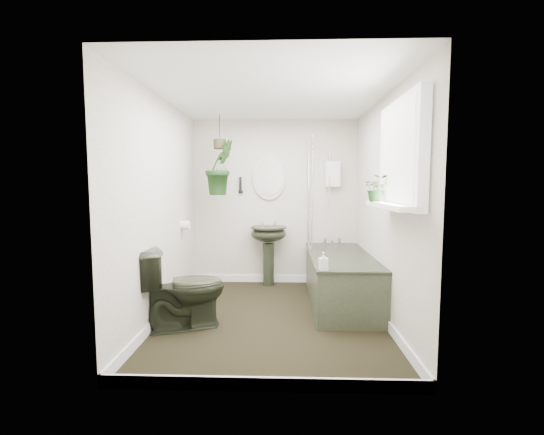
{
  "coord_description": "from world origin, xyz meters",
  "views": [
    {
      "loc": [
        0.13,
        -3.75,
        1.41
      ],
      "look_at": [
        0.0,
        0.15,
        1.05
      ],
      "focal_mm": 24.0,
      "sensor_mm": 36.0,
      "label": 1
    }
  ],
  "objects": [
    {
      "name": "floor",
      "position": [
        0.0,
        0.0,
        -0.01
      ],
      "size": [
        2.3,
        2.8,
        0.02
      ],
      "primitive_type": "cube",
      "color": "black",
      "rests_on": "ground"
    },
    {
      "name": "ceiling",
      "position": [
        0.0,
        0.0,
        2.31
      ],
      "size": [
        2.3,
        2.8,
        0.02
      ],
      "primitive_type": "cube",
      "color": "white",
      "rests_on": "ground"
    },
    {
      "name": "wall_back",
      "position": [
        0.0,
        1.41,
        1.15
      ],
      "size": [
        2.3,
        0.02,
        2.3
      ],
      "primitive_type": "cube",
      "color": "silver",
      "rests_on": "ground"
    },
    {
      "name": "wall_front",
      "position": [
        0.0,
        -1.41,
        1.15
      ],
      "size": [
        2.3,
        0.02,
        2.3
      ],
      "primitive_type": "cube",
      "color": "silver",
      "rests_on": "ground"
    },
    {
      "name": "wall_left",
      "position": [
        -1.16,
        0.0,
        1.15
      ],
      "size": [
        0.02,
        2.8,
        2.3
      ],
      "primitive_type": "cube",
      "color": "silver",
      "rests_on": "ground"
    },
    {
      "name": "wall_right",
      "position": [
        1.16,
        0.0,
        1.15
      ],
      "size": [
        0.02,
        2.8,
        2.3
      ],
      "primitive_type": "cube",
      "color": "silver",
      "rests_on": "ground"
    },
    {
      "name": "skirting",
      "position": [
        0.0,
        0.0,
        0.05
      ],
      "size": [
        2.3,
        2.8,
        0.1
      ],
      "primitive_type": "cube",
      "color": "white",
      "rests_on": "floor"
    },
    {
      "name": "bathtub",
      "position": [
        0.8,
        0.5,
        0.29
      ],
      "size": [
        0.72,
        1.72,
        0.58
      ],
      "primitive_type": null,
      "color": "black",
      "rests_on": "floor"
    },
    {
      "name": "bath_screen",
      "position": [
        0.47,
        0.99,
        1.28
      ],
      "size": [
        0.04,
        0.72,
        1.4
      ],
      "primitive_type": null,
      "color": "silver",
      "rests_on": "bathtub"
    },
    {
      "name": "shower_box",
      "position": [
        0.8,
        1.34,
        1.55
      ],
      "size": [
        0.2,
        0.1,
        0.35
      ],
      "primitive_type": "cube",
      "color": "white",
      "rests_on": "wall_back"
    },
    {
      "name": "oval_mirror",
      "position": [
        -0.08,
        1.37,
        1.5
      ],
      "size": [
        0.46,
        0.03,
        0.62
      ],
      "primitive_type": "ellipsoid",
      "color": "beige",
      "rests_on": "wall_back"
    },
    {
      "name": "wall_sconce",
      "position": [
        -0.48,
        1.36,
        1.4
      ],
      "size": [
        0.04,
        0.04,
        0.22
      ],
      "primitive_type": "cylinder",
      "color": "black",
      "rests_on": "wall_back"
    },
    {
      "name": "toilet_roll_holder",
      "position": [
        -1.1,
        0.7,
        0.9
      ],
      "size": [
        0.11,
        0.11,
        0.11
      ],
      "primitive_type": "cylinder",
      "rotation": [
        0.0,
        1.57,
        0.0
      ],
      "color": "white",
      "rests_on": "wall_left"
    },
    {
      "name": "window_recess",
      "position": [
        1.09,
        -0.7,
        1.65
      ],
      "size": [
        0.08,
        1.0,
        0.9
      ],
      "primitive_type": "cube",
      "color": "white",
      "rests_on": "wall_right"
    },
    {
      "name": "window_sill",
      "position": [
        1.02,
        -0.7,
        1.23
      ],
      "size": [
        0.18,
        1.0,
        0.04
      ],
      "primitive_type": "cube",
      "color": "white",
      "rests_on": "wall_right"
    },
    {
      "name": "window_blinds",
      "position": [
        1.04,
        -0.7,
        1.65
      ],
      "size": [
        0.01,
        0.86,
        0.76
      ],
      "primitive_type": "cube",
      "color": "white",
      "rests_on": "wall_right"
    },
    {
      "name": "toilet",
      "position": [
        -0.85,
        -0.3,
        0.4
      ],
      "size": [
        0.89,
        0.69,
        0.8
      ],
      "primitive_type": "imported",
      "rotation": [
        0.0,
        0.0,
        1.92
      ],
      "color": "black",
      "rests_on": "floor"
    },
    {
      "name": "pedestal_sink",
      "position": [
        -0.08,
        1.23,
        0.42
      ],
      "size": [
        0.54,
        0.48,
        0.83
      ],
      "primitive_type": null,
      "rotation": [
        0.0,
        0.0,
        0.15
      ],
      "color": "black",
      "rests_on": "floor"
    },
    {
      "name": "sill_plant",
      "position": [
        0.97,
        -0.4,
        1.37
      ],
      "size": [
        0.26,
        0.24,
        0.24
      ],
      "primitive_type": "imported",
      "rotation": [
        0.0,
        0.0,
        -0.25
      ],
      "color": "black",
      "rests_on": "window_sill"
    },
    {
      "name": "hanging_plant",
      "position": [
        -0.7,
        0.97,
        1.63
      ],
      "size": [
        0.5,
        0.5,
        0.71
      ],
      "primitive_type": "imported",
      "rotation": [
        0.0,
        0.0,
        0.8
      ],
      "color": "black",
      "rests_on": "ceiling"
    },
    {
      "name": "soap_bottle",
      "position": [
        0.51,
        -0.29,
        0.67
      ],
      "size": [
        0.09,
        0.09,
        0.18
      ],
      "primitive_type": "imported",
      "rotation": [
        0.0,
        0.0,
        0.12
      ],
      "color": "black",
      "rests_on": "bathtub"
    },
    {
      "name": "hanging_pot",
      "position": [
        -0.7,
        0.97,
        1.92
      ],
      "size": [
        0.16,
        0.16,
        0.12
      ],
      "primitive_type": "cylinder",
      "color": "#2F2819",
      "rests_on": "ceiling"
    }
  ]
}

